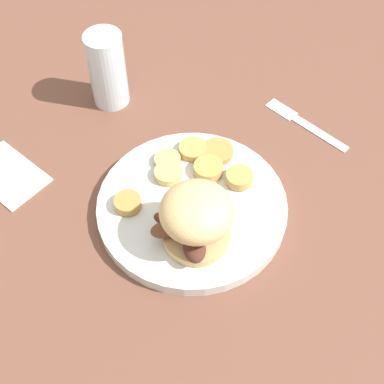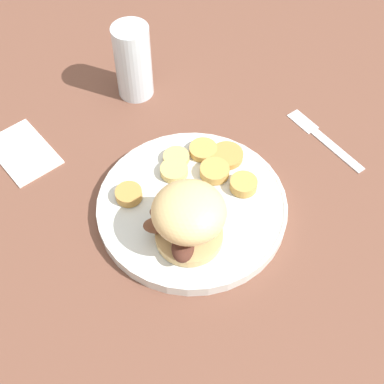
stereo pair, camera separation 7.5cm
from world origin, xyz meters
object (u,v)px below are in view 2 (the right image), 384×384
at_px(dinner_plate, 192,206).
at_px(fork, 324,139).
at_px(sandwich, 188,218).
at_px(drinking_glass, 133,62).

height_order(dinner_plate, fork, dinner_plate).
relative_size(sandwich, fork, 0.75).
relative_size(fork, drinking_glass, 1.14).
height_order(dinner_plate, drinking_glass, drinking_glass).
bearing_deg(dinner_plate, sandwich, -103.47).
height_order(dinner_plate, sandwich, sandwich).
bearing_deg(dinner_plate, fork, 24.33).
height_order(sandwich, drinking_glass, drinking_glass).
bearing_deg(sandwich, dinner_plate, 76.53).
bearing_deg(drinking_glass, fork, -28.87).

